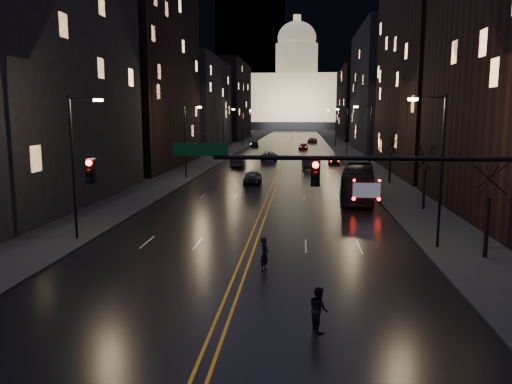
% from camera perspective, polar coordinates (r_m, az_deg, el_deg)
% --- Properties ---
extents(ground, '(900.00, 900.00, 0.00)m').
position_cam_1_polar(ground, '(21.06, -3.31, -13.07)').
color(ground, black).
rests_on(ground, ground).
extents(road, '(20.00, 320.00, 0.02)m').
position_cam_1_polar(road, '(149.55, 4.05, 5.86)').
color(road, black).
rests_on(road, ground).
extents(sidewalk_left, '(8.00, 320.00, 0.16)m').
position_cam_1_polar(sidewalk_left, '(150.47, -1.32, 5.93)').
color(sidewalk_left, black).
rests_on(sidewalk_left, ground).
extents(sidewalk_right, '(8.00, 320.00, 0.16)m').
position_cam_1_polar(sidewalk_right, '(149.93, 9.43, 5.80)').
color(sidewalk_right, black).
rests_on(sidewalk_right, ground).
extents(center_line, '(0.62, 320.00, 0.01)m').
position_cam_1_polar(center_line, '(149.55, 4.05, 5.87)').
color(center_line, orange).
rests_on(center_line, road).
extents(building_left_near, '(12.00, 28.00, 22.00)m').
position_cam_1_polar(building_left_near, '(47.85, -25.45, 11.80)').
color(building_left_near, black).
rests_on(building_left_near, ground).
extents(building_left_mid, '(12.00, 30.00, 28.00)m').
position_cam_1_polar(building_left_mid, '(77.36, -13.24, 13.21)').
color(building_left_mid, black).
rests_on(building_left_mid, ground).
extents(building_left_far, '(12.00, 34.00, 20.00)m').
position_cam_1_polar(building_left_far, '(113.88, -7.08, 9.90)').
color(building_left_far, black).
rests_on(building_left_far, ground).
extents(building_left_dist, '(12.00, 40.00, 24.00)m').
position_cam_1_polar(building_left_dist, '(161.15, -3.44, 10.35)').
color(building_left_dist, black).
rests_on(building_left_dist, ground).
extents(building_right_tall, '(12.00, 30.00, 38.00)m').
position_cam_1_polar(building_right_tall, '(72.49, 20.47, 17.19)').
color(building_right_tall, black).
rests_on(building_right_tall, ground).
extents(building_right_mid, '(12.00, 34.00, 26.00)m').
position_cam_1_polar(building_right_mid, '(112.89, 14.65, 11.22)').
color(building_right_mid, black).
rests_on(building_right_mid, ground).
extents(building_right_dist, '(12.00, 40.00, 22.00)m').
position_cam_1_polar(building_right_dist, '(160.37, 11.80, 9.83)').
color(building_right_dist, black).
rests_on(building_right_dist, ground).
extents(mountain_ridge, '(520.00, 60.00, 130.00)m').
position_cam_1_polar(mountain_ridge, '(405.08, 10.82, 16.85)').
color(mountain_ridge, black).
rests_on(mountain_ridge, ground).
extents(capitol, '(90.00, 50.00, 58.50)m').
position_cam_1_polar(capitol, '(269.49, 4.61, 10.84)').
color(capitol, black).
rests_on(capitol, ground).
extents(traffic_signal, '(17.29, 0.45, 7.00)m').
position_cam_1_polar(traffic_signal, '(19.73, 13.77, 0.56)').
color(traffic_signal, black).
rests_on(traffic_signal, ground).
extents(streetlamp_right_near, '(2.13, 0.25, 9.00)m').
position_cam_1_polar(streetlamp_right_near, '(30.48, 20.15, 3.10)').
color(streetlamp_right_near, black).
rests_on(streetlamp_right_near, ground).
extents(streetlamp_left_near, '(2.13, 0.25, 9.00)m').
position_cam_1_polar(streetlamp_left_near, '(32.50, -19.93, 3.44)').
color(streetlamp_left_near, black).
rests_on(streetlamp_left_near, ground).
extents(streetlamp_right_mid, '(2.13, 0.25, 9.00)m').
position_cam_1_polar(streetlamp_right_mid, '(59.90, 12.78, 6.01)').
color(streetlamp_right_mid, black).
rests_on(streetlamp_right_mid, ground).
extents(streetlamp_left_mid, '(2.13, 0.25, 9.00)m').
position_cam_1_polar(streetlamp_left_mid, '(60.95, -7.93, 6.19)').
color(streetlamp_left_mid, black).
rests_on(streetlamp_left_mid, ground).
extents(streetlamp_right_far, '(2.13, 0.25, 9.00)m').
position_cam_1_polar(streetlamp_right_far, '(89.70, 10.27, 6.98)').
color(streetlamp_right_far, black).
rests_on(streetlamp_right_far, ground).
extents(streetlamp_left_far, '(2.13, 0.25, 9.00)m').
position_cam_1_polar(streetlamp_left_far, '(90.41, -3.62, 7.11)').
color(streetlamp_left_far, black).
rests_on(streetlamp_left_far, ground).
extents(streetlamp_right_dist, '(2.13, 0.25, 9.00)m').
position_cam_1_polar(streetlamp_right_dist, '(119.61, 9.01, 7.45)').
color(streetlamp_right_dist, black).
rests_on(streetlamp_right_dist, ground).
extents(streetlamp_left_dist, '(2.13, 0.25, 9.00)m').
position_cam_1_polar(streetlamp_left_dist, '(120.13, -1.43, 7.57)').
color(streetlamp_left_dist, black).
rests_on(streetlamp_left_dist, ground).
extents(tree_right_near, '(2.40, 2.40, 6.65)m').
position_cam_1_polar(tree_right_near, '(29.30, 25.22, 1.49)').
color(tree_right_near, black).
rests_on(tree_right_near, ground).
extents(tree_right_mid, '(2.40, 2.40, 6.65)m').
position_cam_1_polar(tree_right_mid, '(42.65, 18.84, 3.92)').
color(tree_right_mid, black).
rests_on(tree_right_mid, ground).
extents(tree_right_far, '(2.40, 2.40, 6.65)m').
position_cam_1_polar(tree_right_far, '(58.29, 15.16, 5.30)').
color(tree_right_far, black).
rests_on(tree_right_far, ground).
extents(bus, '(4.03, 11.68, 3.19)m').
position_cam_1_polar(bus, '(47.04, 11.59, 1.04)').
color(bus, black).
rests_on(bus, ground).
extents(oncoming_car_a, '(1.98, 4.79, 1.62)m').
position_cam_1_polar(oncoming_car_a, '(56.67, -0.39, 1.74)').
color(oncoming_car_a, black).
rests_on(oncoming_car_a, ground).
extents(oncoming_car_b, '(2.00, 5.29, 1.72)m').
position_cam_1_polar(oncoming_car_b, '(74.33, -2.08, 3.48)').
color(oncoming_car_b, black).
rests_on(oncoming_car_b, ground).
extents(oncoming_car_c, '(2.64, 5.65, 1.57)m').
position_cam_1_polar(oncoming_car_c, '(85.89, 1.52, 4.16)').
color(oncoming_car_c, black).
rests_on(oncoming_car_c, ground).
extents(oncoming_car_d, '(2.48, 5.15, 1.44)m').
position_cam_1_polar(oncoming_car_d, '(122.88, -0.19, 5.56)').
color(oncoming_car_d, black).
rests_on(oncoming_car_d, ground).
extents(receding_car_a, '(2.03, 5.00, 1.61)m').
position_cam_1_polar(receding_car_a, '(72.43, 6.03, 3.25)').
color(receding_car_a, black).
rests_on(receding_car_a, ground).
extents(receding_car_b, '(2.00, 4.58, 1.54)m').
position_cam_1_polar(receding_car_b, '(79.29, 8.90, 3.65)').
color(receding_car_b, black).
rests_on(receding_car_b, ground).
extents(receding_car_c, '(2.28, 4.73, 1.33)m').
position_cam_1_polar(receding_car_c, '(112.20, 5.43, 5.17)').
color(receding_car_c, black).
rests_on(receding_car_c, ground).
extents(receding_car_d, '(2.81, 5.41, 1.45)m').
position_cam_1_polar(receding_car_d, '(139.31, 6.46, 5.90)').
color(receding_car_d, black).
rests_on(receding_car_d, ground).
extents(pedestrian_a, '(0.61, 0.74, 1.74)m').
position_cam_1_polar(pedestrian_a, '(25.36, 0.98, -7.13)').
color(pedestrian_a, black).
rests_on(pedestrian_a, ground).
extents(pedestrian_b, '(0.71, 0.92, 1.67)m').
position_cam_1_polar(pedestrian_b, '(18.84, 7.17, -13.12)').
color(pedestrian_b, black).
rests_on(pedestrian_b, ground).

